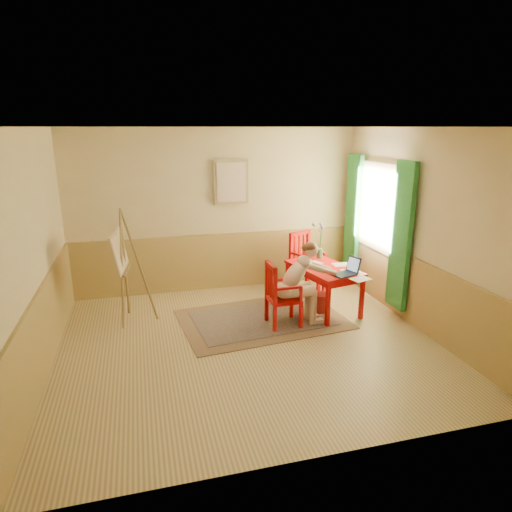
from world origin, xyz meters
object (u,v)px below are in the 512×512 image
object	(u,v)px
chair_left	(280,295)
chair_back	(305,262)
table	(324,272)
laptop	(347,271)
figure	(300,280)
easel	(122,256)

from	to	relation	value
chair_left	chair_back	bearing A→B (deg)	55.70
table	laptop	distance (m)	0.48
chair_back	figure	world-z (taller)	figure
chair_left	figure	distance (m)	0.35
table	chair_left	distance (m)	0.93
figure	laptop	distance (m)	0.73
table	easel	distance (m)	3.05
laptop	chair_left	bearing A→B (deg)	177.91
chair_left	laptop	size ratio (longest dim) A/B	2.08
chair_left	easel	bearing A→B (deg)	160.65
figure	easel	bearing A→B (deg)	162.54
table	chair_left	bearing A→B (deg)	-155.08
laptop	chair_back	bearing A→B (deg)	95.89
figure	laptop	world-z (taller)	figure
table	figure	bearing A→B (deg)	-144.09
figure	laptop	xyz separation A→B (m)	(0.73, -0.03, 0.08)
table	chair_left	size ratio (longest dim) A/B	1.39
table	chair_back	size ratio (longest dim) A/B	1.27
laptop	easel	xyz separation A→B (m)	(-3.18, 0.80, 0.24)
chair_back	table	bearing A→B (deg)	-92.90
table	figure	world-z (taller)	figure
chair_left	figure	bearing A→B (deg)	-1.99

